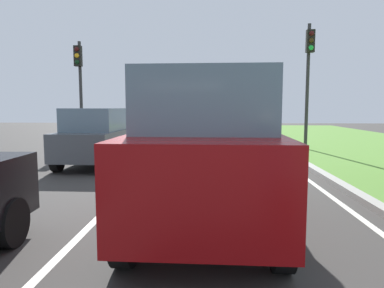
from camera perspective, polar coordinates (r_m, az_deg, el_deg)
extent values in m
plane|color=#383533|center=(10.68, -3.20, -3.72)|extent=(60.00, 60.00, 0.00)
cube|color=silver|center=(10.78, -6.92, -3.65)|extent=(0.12, 32.00, 0.01)
cube|color=silver|center=(10.91, 16.00, -3.72)|extent=(0.12, 32.00, 0.01)
cube|color=#9E9B93|center=(11.02, 18.54, -3.40)|extent=(0.24, 48.00, 0.12)
cube|color=maroon|center=(5.36, 2.37, -3.39)|extent=(1.99, 4.54, 1.10)
cube|color=slate|center=(5.13, 2.37, 6.85)|extent=(1.75, 2.73, 0.80)
cylinder|color=black|center=(7.03, -4.46, -5.69)|extent=(0.24, 0.76, 0.76)
cylinder|color=black|center=(7.00, 9.93, -5.82)|extent=(0.24, 0.76, 0.76)
cylinder|color=black|center=(4.14, -10.88, -14.22)|extent=(0.24, 0.76, 0.76)
cylinder|color=black|center=(4.08, 14.47, -14.63)|extent=(0.24, 0.76, 0.76)
cylinder|color=black|center=(5.17, -27.71, -11.38)|extent=(0.24, 0.65, 0.64)
cube|color=#474C51|center=(11.31, -15.21, 0.20)|extent=(1.69, 3.72, 0.80)
cube|color=slate|center=(11.03, -15.74, 3.90)|extent=(1.51, 1.92, 0.68)
cylinder|color=black|center=(12.79, -16.55, -0.99)|extent=(0.23, 0.60, 0.60)
cylinder|color=black|center=(12.35, -9.96, -1.07)|extent=(0.23, 0.60, 0.60)
cylinder|color=black|center=(10.48, -21.29, -2.65)|extent=(0.23, 0.60, 0.60)
cylinder|color=black|center=(9.94, -13.37, -2.85)|extent=(0.23, 0.60, 0.60)
cylinder|color=#2D2D2D|center=(15.44, 18.42, 8.72)|extent=(0.14, 0.14, 5.23)
cube|color=black|center=(15.46, 18.86, 15.70)|extent=(0.32, 0.24, 0.90)
sphere|color=#3F0F0F|center=(15.39, 19.04, 16.81)|extent=(0.20, 0.20, 0.20)
sphere|color=#382B0C|center=(15.33, 19.00, 15.78)|extent=(0.20, 0.20, 0.20)
sphere|color=green|center=(15.29, 18.96, 14.75)|extent=(0.20, 0.20, 0.20)
cylinder|color=#2D2D2D|center=(16.74, -17.78, 7.70)|extent=(0.14, 0.14, 4.75)
cube|color=black|center=(16.70, -18.22, 13.57)|extent=(0.32, 0.24, 0.90)
sphere|color=#3F0F0F|center=(16.62, -18.42, 14.57)|extent=(0.20, 0.20, 0.20)
sphere|color=#F2AD19|center=(16.58, -18.39, 13.62)|extent=(0.20, 0.20, 0.20)
sphere|color=black|center=(16.54, -18.36, 12.66)|extent=(0.20, 0.20, 0.20)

